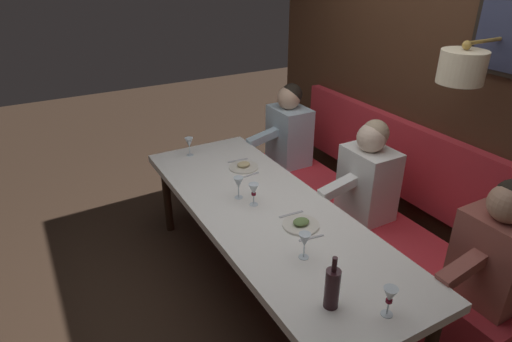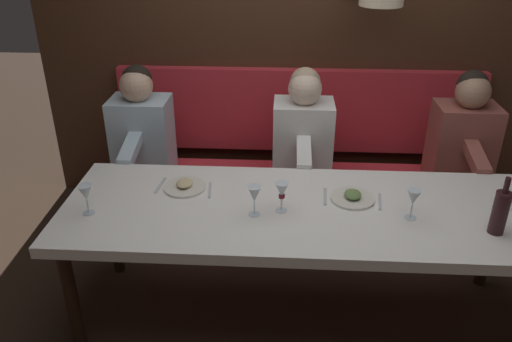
% 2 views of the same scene
% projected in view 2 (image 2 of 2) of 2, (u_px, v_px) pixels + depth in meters
% --- Properties ---
extents(ground_plane, '(12.00, 12.00, 0.00)m').
position_uv_depth(ground_plane, '(297.00, 313.00, 3.03)').
color(ground_plane, '#332319').
extents(dining_table, '(0.90, 2.55, 0.74)m').
position_uv_depth(dining_table, '(301.00, 217.00, 2.72)').
color(dining_table, white).
rests_on(dining_table, ground_plane).
extents(banquette_bench, '(0.52, 2.75, 0.45)m').
position_uv_depth(banquette_bench, '(296.00, 204.00, 3.72)').
color(banquette_bench, red).
rests_on(banquette_bench, ground_plane).
extents(back_wall_panel, '(0.59, 3.95, 2.90)m').
position_uv_depth(back_wall_panel, '(302.00, 29.00, 3.71)').
color(back_wall_panel, '#422819').
rests_on(back_wall_panel, ground_plane).
extents(diner_nearest, '(0.60, 0.40, 0.79)m').
position_uv_depth(diner_nearest, '(464.00, 134.00, 3.39)').
color(diner_nearest, '#934C42').
rests_on(diner_nearest, banquette_bench).
extents(diner_near, '(0.60, 0.40, 0.79)m').
position_uv_depth(diner_near, '(303.00, 130.00, 3.44)').
color(diner_near, white).
rests_on(diner_near, banquette_bench).
extents(diner_middle, '(0.60, 0.40, 0.79)m').
position_uv_depth(diner_middle, '(141.00, 126.00, 3.50)').
color(diner_middle, silver).
rests_on(diner_middle, banquette_bench).
extents(place_setting_0, '(0.24, 0.32, 0.05)m').
position_uv_depth(place_setting_0, '(185.00, 186.00, 2.87)').
color(place_setting_0, silver).
rests_on(place_setting_0, dining_table).
extents(place_setting_1, '(0.24, 0.32, 0.05)m').
position_uv_depth(place_setting_1, '(353.00, 197.00, 2.75)').
color(place_setting_1, silver).
rests_on(place_setting_1, dining_table).
extents(wine_glass_0, '(0.07, 0.07, 0.16)m').
position_uv_depth(wine_glass_0, '(86.00, 194.00, 2.59)').
color(wine_glass_0, silver).
rests_on(wine_glass_0, dining_table).
extents(wine_glass_1, '(0.07, 0.07, 0.16)m').
position_uv_depth(wine_glass_1, '(254.00, 195.00, 2.57)').
color(wine_glass_1, silver).
rests_on(wine_glass_1, dining_table).
extents(wine_glass_2, '(0.07, 0.07, 0.16)m').
position_uv_depth(wine_glass_2, '(282.00, 191.00, 2.61)').
color(wine_glass_2, silver).
rests_on(wine_glass_2, dining_table).
extents(wine_glass_3, '(0.07, 0.07, 0.16)m').
position_uv_depth(wine_glass_3, '(413.00, 198.00, 2.54)').
color(wine_glass_3, silver).
rests_on(wine_glass_3, dining_table).
extents(wine_bottle, '(0.08, 0.08, 0.30)m').
position_uv_depth(wine_bottle, '(500.00, 212.00, 2.43)').
color(wine_bottle, '#33191E').
rests_on(wine_bottle, dining_table).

